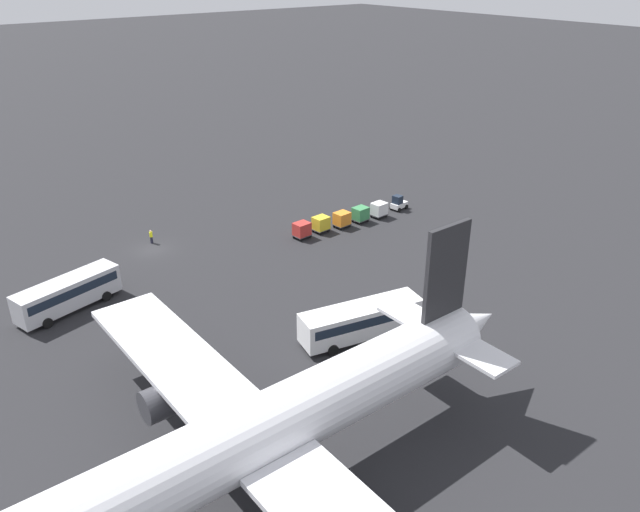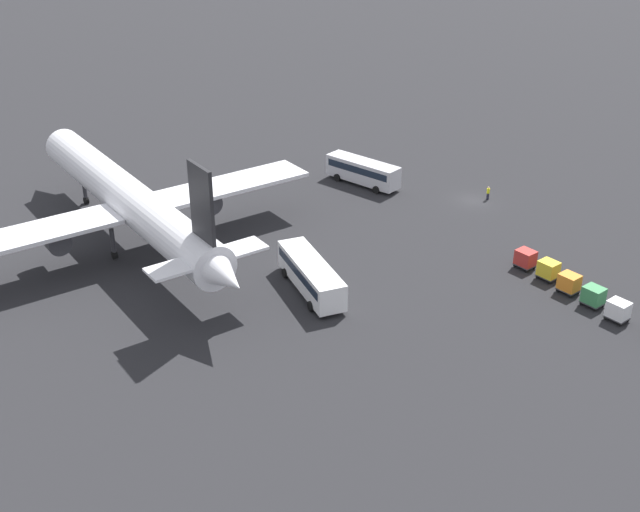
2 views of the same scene
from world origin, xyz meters
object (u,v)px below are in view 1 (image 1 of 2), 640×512
(shuttle_bus_near, at_px, (68,292))
(cargo_cart_red, at_px, (302,229))
(cargo_cart_orange, at_px, (342,219))
(worker_person, at_px, (151,237))
(baggage_tug, at_px, (398,203))
(cargo_cart_white, at_px, (379,209))
(shuttle_bus_far, at_px, (361,319))
(airplane, at_px, (237,445))
(cargo_cart_yellow, at_px, (321,223))
(cargo_cart_green, at_px, (360,214))

(shuttle_bus_near, height_order, cargo_cart_red, shuttle_bus_near)
(cargo_cart_orange, relative_size, cargo_cart_red, 1.00)
(worker_person, bearing_deg, baggage_tug, 161.48)
(worker_person, bearing_deg, cargo_cart_white, 158.19)
(shuttle_bus_near, xyz_separation_m, baggage_tug, (-44.98, 0.78, -1.02))
(cargo_cart_red, bearing_deg, shuttle_bus_far, 66.97)
(cargo_cart_white, xyz_separation_m, cargo_cart_red, (12.30, -0.87, 0.00))
(shuttle_bus_far, height_order, cargo_cart_orange, shuttle_bus_far)
(baggage_tug, relative_size, cargo_cart_red, 1.22)
(airplane, distance_m, worker_person, 44.50)
(cargo_cart_yellow, bearing_deg, cargo_cart_orange, 171.04)
(cargo_cart_red, bearing_deg, cargo_cart_orange, 175.95)
(shuttle_bus_far, xyz_separation_m, cargo_cart_white, (-21.38, -20.49, -0.74))
(cargo_cart_yellow, xyz_separation_m, cargo_cart_red, (3.07, 0.05, 0.00))
(baggage_tug, height_order, cargo_cart_yellow, baggage_tug)
(worker_person, distance_m, cargo_cart_white, 29.86)
(worker_person, distance_m, cargo_cart_red, 18.51)
(shuttle_bus_far, distance_m, worker_person, 32.23)
(cargo_cart_orange, bearing_deg, cargo_cart_red, -4.05)
(worker_person, bearing_deg, cargo_cart_green, 156.35)
(airplane, distance_m, shuttle_bus_far, 22.52)
(cargo_cart_green, bearing_deg, airplane, 39.79)
(airplane, xyz_separation_m, baggage_tug, (-44.93, -31.59, -4.79))
(baggage_tug, bearing_deg, cargo_cart_green, -7.68)
(baggage_tug, bearing_deg, worker_person, -27.30)
(worker_person, height_order, cargo_cart_white, cargo_cart_white)
(shuttle_bus_near, height_order, shuttle_bus_far, shuttle_bus_near)
(shuttle_bus_far, height_order, cargo_cart_red, shuttle_bus_far)
(airplane, relative_size, cargo_cart_yellow, 23.01)
(shuttle_bus_near, distance_m, baggage_tug, 44.99)
(cargo_cart_yellow, bearing_deg, worker_person, -28.80)
(shuttle_bus_far, bearing_deg, cargo_cart_yellow, -106.87)
(cargo_cart_green, bearing_deg, shuttle_bus_far, 48.63)
(cargo_cart_yellow, bearing_deg, cargo_cart_white, 174.27)
(cargo_cart_green, relative_size, cargo_cart_orange, 1.00)
(shuttle_bus_near, relative_size, cargo_cart_orange, 5.15)
(cargo_cart_green, bearing_deg, shuttle_bus_near, -1.38)
(shuttle_bus_near, relative_size, cargo_cart_green, 5.15)
(shuttle_bus_near, xyz_separation_m, cargo_cart_green, (-37.81, 0.91, -0.77))
(cargo_cart_green, xyz_separation_m, cargo_cart_red, (9.22, -0.58, 0.00))
(shuttle_bus_far, xyz_separation_m, cargo_cart_green, (-18.30, -20.78, -0.74))
(cargo_cart_yellow, distance_m, cargo_cart_red, 3.07)
(shuttle_bus_near, bearing_deg, cargo_cart_red, 165.15)
(baggage_tug, bearing_deg, cargo_cart_yellow, -10.89)
(cargo_cart_yellow, bearing_deg, shuttle_bus_far, 60.42)
(shuttle_bus_near, xyz_separation_m, worker_person, (-13.16, -9.88, -1.09))
(shuttle_bus_far, distance_m, cargo_cart_green, 27.70)
(baggage_tug, height_order, cargo_cart_red, baggage_tug)
(worker_person, xyz_separation_m, cargo_cart_green, (-24.65, 10.80, 0.32))
(worker_person, height_order, cargo_cart_green, cargo_cart_green)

